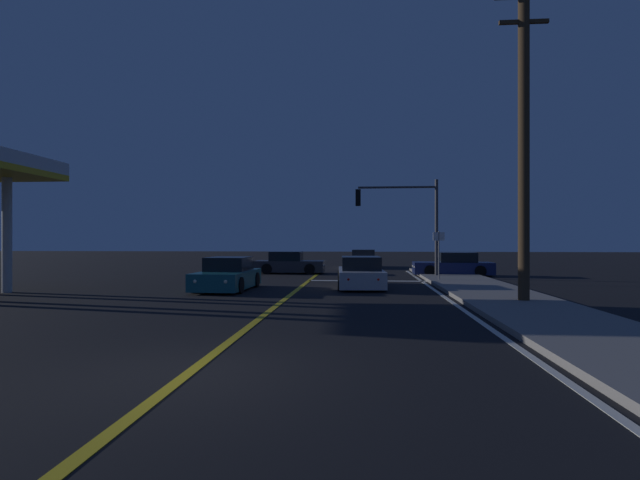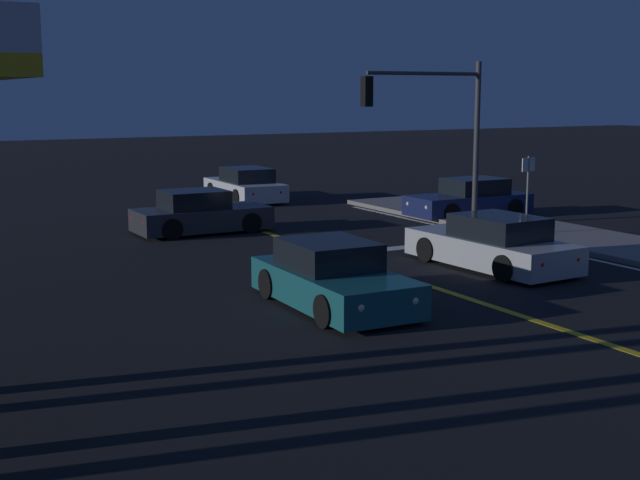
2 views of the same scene
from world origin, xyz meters
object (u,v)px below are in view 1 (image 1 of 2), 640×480
object	(u,v)px
traffic_signal_near_right	(405,212)
car_mid_block_teal	(227,276)
car_following_oncoming_white	(364,260)
street_sign_corner	(439,248)
car_lead_oncoming_silver	(361,274)
utility_pole_right	(524,136)
car_far_approaching_navy	(454,266)
car_distant_tail_charcoal	(289,264)

from	to	relation	value
traffic_signal_near_right	car_mid_block_teal	bearing A→B (deg)	42.66
car_following_oncoming_white	street_sign_corner	distance (m)	13.09
car_lead_oncoming_silver	utility_pole_right	xyz separation A→B (m)	(5.16, -5.32, 4.74)
car_following_oncoming_white	utility_pole_right	size ratio (longest dim) A/B	0.44
car_mid_block_teal	street_sign_corner	size ratio (longest dim) A/B	1.73
car_far_approaching_navy	utility_pole_right	xyz separation A→B (m)	(-0.12, -12.80, 4.74)
car_lead_oncoming_silver	car_mid_block_teal	size ratio (longest dim) A/B	1.10
car_lead_oncoming_silver	traffic_signal_near_right	bearing A→B (deg)	64.55
car_mid_block_teal	car_distant_tail_charcoal	bearing A→B (deg)	-94.38
car_lead_oncoming_silver	utility_pole_right	world-z (taller)	utility_pole_right
car_lead_oncoming_silver	car_far_approaching_navy	bearing A→B (deg)	51.99
car_following_oncoming_white	traffic_signal_near_right	xyz separation A→B (m)	(2.20, -9.75, 3.00)
car_mid_block_teal	traffic_signal_near_right	size ratio (longest dim) A/B	0.81
utility_pole_right	street_sign_corner	world-z (taller)	utility_pole_right
car_far_approaching_navy	street_sign_corner	world-z (taller)	street_sign_corner
car_following_oncoming_white	car_far_approaching_navy	distance (m)	9.47
traffic_signal_near_right	street_sign_corner	distance (m)	3.66
traffic_signal_near_right	street_sign_corner	size ratio (longest dim) A/B	2.15
car_far_approaching_navy	street_sign_corner	size ratio (longest dim) A/B	1.81
car_following_oncoming_white	utility_pole_right	xyz separation A→B (m)	(4.97, -20.79, 4.74)
car_lead_oncoming_silver	traffic_signal_near_right	size ratio (longest dim) A/B	0.89
car_far_approaching_navy	car_following_oncoming_white	bearing A→B (deg)	33.45
car_lead_oncoming_silver	car_mid_block_teal	world-z (taller)	same
traffic_signal_near_right	utility_pole_right	distance (m)	11.51
car_lead_oncoming_silver	car_mid_block_teal	xyz separation A→B (m)	(-5.44, -1.50, -0.00)
car_far_approaching_navy	traffic_signal_near_right	bearing A→B (deg)	122.28
car_far_approaching_navy	car_mid_block_teal	bearing A→B (deg)	130.87
car_lead_oncoming_silver	car_following_oncoming_white	world-z (taller)	same
car_far_approaching_navy	car_distant_tail_charcoal	bearing A→B (deg)	83.78
car_following_oncoming_white	traffic_signal_near_right	size ratio (longest dim) A/B	0.86
car_distant_tail_charcoal	car_mid_block_teal	world-z (taller)	same
car_following_oncoming_white	car_distant_tail_charcoal	bearing A→B (deg)	-122.55
car_distant_tail_charcoal	car_far_approaching_navy	size ratio (longest dim) A/B	0.94
car_distant_tail_charcoal	car_lead_oncoming_silver	bearing A→B (deg)	26.71
car_following_oncoming_white	car_far_approaching_navy	size ratio (longest dim) A/B	1.02
car_mid_block_teal	car_following_oncoming_white	size ratio (longest dim) A/B	0.94
car_lead_oncoming_silver	car_far_approaching_navy	world-z (taller)	same
car_distant_tail_charcoal	car_far_approaching_navy	xyz separation A→B (m)	(9.66, -1.21, 0.00)
car_mid_block_teal	street_sign_corner	xyz separation A→B (m)	(9.20, 4.41, 1.08)
car_distant_tail_charcoal	car_following_oncoming_white	size ratio (longest dim) A/B	0.92
car_far_approaching_navy	traffic_signal_near_right	size ratio (longest dim) A/B	0.84
car_distant_tail_charcoal	utility_pole_right	size ratio (longest dim) A/B	0.41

